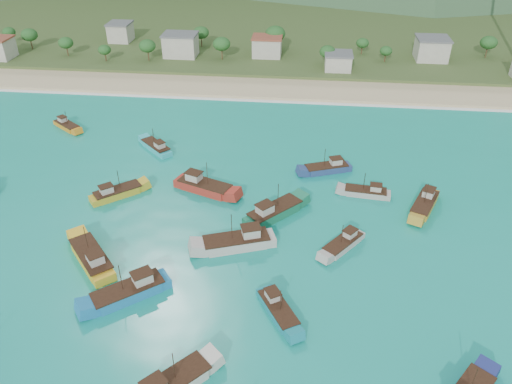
# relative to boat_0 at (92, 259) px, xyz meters

# --- Properties ---
(ground) EXTENTS (600.00, 600.00, 0.00)m
(ground) POSITION_rel_boat_0_xyz_m (25.27, 1.53, -0.93)
(ground) COLOR #0C8976
(ground) RESTS_ON ground
(beach) EXTENTS (400.00, 18.00, 1.20)m
(beach) POSITION_rel_boat_0_xyz_m (25.27, 80.53, -0.93)
(beach) COLOR beige
(beach) RESTS_ON ground
(land) EXTENTS (400.00, 110.00, 2.40)m
(land) POSITION_rel_boat_0_xyz_m (25.27, 141.53, -0.93)
(land) COLOR #385123
(land) RESTS_ON ground
(surf_line) EXTENTS (400.00, 2.50, 0.08)m
(surf_line) POSITION_rel_boat_0_xyz_m (25.27, 71.03, -0.93)
(surf_line) COLOR white
(surf_line) RESTS_ON ground
(village) EXTENTS (217.41, 32.99, 6.93)m
(village) POSITION_rel_boat_0_xyz_m (32.67, 103.76, 3.69)
(village) COLOR beige
(village) RESTS_ON ground
(vegetation) EXTENTS (272.03, 25.39, 9.27)m
(vegetation) POSITION_rel_boat_0_xyz_m (28.91, 105.55, 4.30)
(vegetation) COLOR #235623
(vegetation) RESTS_ON ground
(boat_0) EXTENTS (10.81, 11.67, 7.27)m
(boat_0) POSITION_rel_boat_0_xyz_m (0.00, 0.00, 0.00)
(boat_0) COLOR gold
(boat_0) RESTS_ON ground
(boat_1) EXTENTS (11.02, 11.25, 7.18)m
(boat_1) POSITION_rel_boat_0_xyz_m (28.55, 16.13, -0.02)
(boat_1) COLOR #166B4A
(boat_1) RESTS_ON ground
(boat_2) EXTENTS (7.25, 10.97, 6.27)m
(boat_2) POSITION_rel_boat_0_xyz_m (56.83, 21.95, -0.18)
(boat_2) COLOR #BA8F2B
(boat_2) RESTS_ON ground
(boat_3) EXTENTS (9.81, 8.86, 6.05)m
(boat_3) POSITION_rel_boat_0_xyz_m (-2.72, 19.72, -0.22)
(boat_3) COLOR gold
(boat_3) RESTS_ON ground
(boat_4) EXTENTS (8.60, 7.30, 5.19)m
(boat_4) POSITION_rel_boat_0_xyz_m (-25.58, 48.38, -0.38)
(boat_4) COLOR orange
(boat_4) RESTS_ON ground
(boat_6) EXTENTS (8.80, 8.66, 5.63)m
(boat_6) POSITION_rel_boat_0_xyz_m (-0.25, 39.33, -0.30)
(boat_6) COLOR #28AEB7
(boat_6) RESTS_ON ground
(boat_21) EXTENTS (11.59, 10.22, 7.08)m
(boat_21) POSITION_rel_boat_0_xyz_m (8.54, -6.73, -0.03)
(boat_21) COLOR #1A74B1
(boat_21) RESTS_ON ground
(boat_22) EXTENTS (12.69, 7.79, 7.22)m
(boat_22) POSITION_rel_boat_0_xyz_m (13.97, 23.49, -0.01)
(boat_22) COLOR #A52B1F
(boat_22) RESTS_ON ground
(boat_23) EXTENTS (9.30, 3.66, 5.35)m
(boat_23) POSITION_rel_boat_0_xyz_m (46.22, 25.24, -0.35)
(boat_23) COLOR #AFA5A0
(boat_23) RESTS_ON ground
(boat_25) EXTENTS (13.03, 7.65, 7.39)m
(boat_25) POSITION_rel_boat_0_xyz_m (23.10, 6.67, 0.02)
(boat_25) COLOR #BBB3AB
(boat_25) RESTS_ON ground
(boat_27) EXTENTS (10.50, 6.32, 5.97)m
(boat_27) POSITION_rel_boat_0_xyz_m (38.63, 33.75, -0.24)
(boat_27) COLOR navy
(boat_27) RESTS_ON ground
(boat_28) EXTENTS (7.81, 8.89, 5.43)m
(boat_28) POSITION_rel_boat_0_xyz_m (40.99, 8.52, -0.34)
(boat_28) COLOR #BAB0A7
(boat_28) RESTS_ON ground
(boat_29) EXTENTS (7.13, 9.46, 5.53)m
(boat_29) POSITION_rel_boat_0_xyz_m (30.91, -7.76, -0.32)
(boat_29) COLOR teal
(boat_29) RESTS_ON ground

